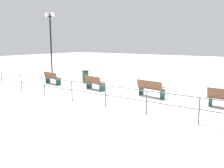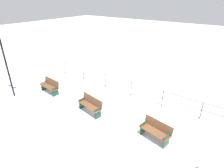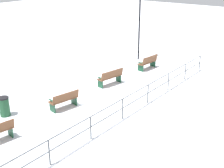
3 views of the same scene
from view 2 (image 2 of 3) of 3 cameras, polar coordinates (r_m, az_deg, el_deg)
ground_plane at (r=9.56m, az=2.25°, el=-12.19°), size 80.00×80.00×0.00m
bench_nearest at (r=12.87m, az=-18.53°, el=-0.52°), size 0.65×1.57×0.91m
bench_second at (r=10.20m, az=-6.62°, el=-6.32°), size 0.76×1.65×0.92m
bench_third at (r=8.67m, az=13.29°, el=-13.77°), size 0.79×1.50×0.87m
lamppost_near at (r=12.48m, az=-30.96°, el=10.15°), size 0.29×0.94×4.47m
waterfront_railing at (r=11.33m, az=10.53°, el=-2.05°), size 0.05×14.82×0.99m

